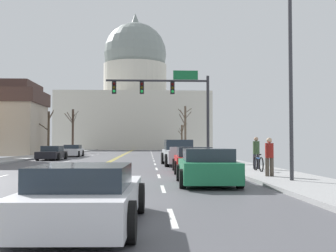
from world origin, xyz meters
name	(u,v)px	position (x,y,z in m)	size (l,w,h in m)	color
ground	(72,180)	(0.00, 0.00, 0.02)	(20.00, 180.00, 0.20)	#4D4D52
signal_gantry	(171,95)	(4.79, 15.06, 5.11)	(7.91, 0.41, 6.90)	#28282D
street_lamp_right	(284,55)	(7.95, -1.97, 4.71)	(2.02, 0.24, 7.76)	#333338
capitol_building	(135,103)	(0.00, 79.40, 10.51)	(32.12, 23.67, 31.40)	beige
pickup_truck_near_00	(179,154)	(5.09, 10.99, 0.75)	(2.35, 5.82, 1.69)	#ADB2B7
sedan_near_01	(193,160)	(5.30, 4.19, 0.60)	(2.14, 4.64, 1.28)	#B71414
sedan_near_02	(207,167)	(5.13, -1.91, 0.61)	(2.21, 4.45, 1.29)	#1E7247
sedan_near_03	(86,197)	(1.90, -9.35, 0.53)	(2.09, 4.46, 1.11)	silver
sedan_oncoming_00	(52,153)	(-5.32, 20.10, 0.56)	(2.03, 4.66, 1.21)	black
sedan_oncoming_01	(72,151)	(-5.12, 28.74, 0.60)	(2.02, 4.57, 1.26)	silver
flank_building_00	(4,118)	(-17.23, 43.06, 5.01)	(8.71, 8.62, 9.90)	#B2A38E
bare_tree_00	(185,127)	(8.16, 41.25, 3.59)	(1.87, 2.30, 6.42)	brown
bare_tree_01	(73,129)	(-8.26, 46.53, 3.57)	(2.16, 2.03, 6.35)	#423328
bare_tree_02	(182,136)	(8.77, 54.52, 2.56)	(1.57, 2.29, 4.83)	#4C3D2D
bare_tree_03	(48,131)	(-8.80, 33.48, 2.86)	(2.21, 1.88, 5.27)	#4C3D2D
pedestrian_00	(269,155)	(7.92, -0.13, 1.00)	(0.35, 0.34, 1.56)	#4C4238
pedestrian_01	(256,151)	(8.62, 4.61, 1.05)	(0.35, 0.34, 1.65)	#33333D
bicycle_parked	(258,164)	(8.31, 3.06, 0.49)	(0.12, 1.77, 0.85)	black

